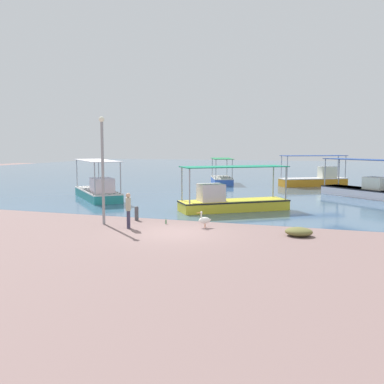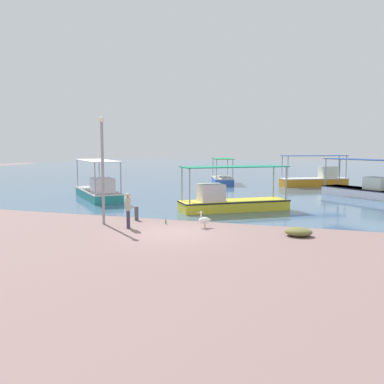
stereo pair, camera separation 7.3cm
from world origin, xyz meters
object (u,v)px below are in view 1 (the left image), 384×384
object	(u,v)px
fishing_boat_near_left	(315,179)
fishing_boat_outer	(98,190)
lamp_post	(103,164)
net_pile	(299,232)
fishing_boat_center	(230,200)
fishing_boat_near_right	(363,189)
fishing_boat_far_right	(222,179)
fisherman_standing	(128,209)
glass_bottle	(166,222)
mooring_bollard	(137,213)
pelican	(204,220)

from	to	relation	value
fishing_boat_near_left	fishing_boat_outer	bearing A→B (deg)	-133.33
fishing_boat_outer	fishing_boat_near_left	distance (m)	21.22
lamp_post	fishing_boat_outer	bearing A→B (deg)	122.48
net_pile	fishing_boat_center	bearing A→B (deg)	126.53
fishing_boat_near_right	fishing_boat_far_right	bearing A→B (deg)	149.28
fisherman_standing	glass_bottle	size ratio (longest dim) A/B	6.26
mooring_bollard	fishing_boat_outer	bearing A→B (deg)	132.61
mooring_bollard	glass_bottle	world-z (taller)	mooring_bollard
mooring_bollard	glass_bottle	bearing A→B (deg)	-13.71
fishing_boat_outer	fishing_boat_near_right	distance (m)	19.91
glass_bottle	mooring_bollard	bearing A→B (deg)	166.29
fishing_boat_near_right	lamp_post	xyz separation A→B (m)	(-12.91, -16.21, 2.38)
net_pile	glass_bottle	distance (m)	6.61
fishing_boat_center	glass_bottle	bearing A→B (deg)	-110.77
fishing_boat_far_right	fisherman_standing	size ratio (longest dim) A/B	3.36
fishing_boat_near_right	pelican	xyz separation A→B (m)	(-7.87, -15.52, -0.26)
glass_bottle	fishing_boat_far_right	bearing A→B (deg)	97.80
fisherman_standing	net_pile	distance (m)	7.89
fishing_boat_far_right	lamp_post	size ratio (longest dim) A/B	1.07
fishing_boat_outer	fishing_boat_center	bearing A→B (deg)	-12.40
net_pile	mooring_bollard	bearing A→B (deg)	171.35
lamp_post	glass_bottle	bearing A→B (deg)	19.43
fishing_boat_outer	lamp_post	size ratio (longest dim) A/B	1.21
fishing_boat_center	mooring_bollard	xyz separation A→B (m)	(-3.86, -4.86, -0.21)
fishing_boat_outer	fishing_boat_near_left	bearing A→B (deg)	46.67
pelican	fisherman_standing	bearing A→B (deg)	-159.38
fishing_boat_near_left	pelican	world-z (taller)	fishing_boat_near_left
fishing_boat_far_right	fishing_boat_near_right	bearing A→B (deg)	-30.72
fishing_boat_near_right	lamp_post	distance (m)	20.87
fishing_boat_outer	mooring_bollard	bearing A→B (deg)	-47.39
lamp_post	fishing_boat_near_left	bearing A→B (deg)	69.36
fishing_boat_outer	fishing_boat_near_right	xyz separation A→B (m)	(18.41, 7.58, -0.01)
pelican	fishing_boat_far_right	bearing A→B (deg)	102.72
fishing_boat_far_right	fishing_boat_near_left	world-z (taller)	fishing_boat_near_left
fishing_boat_outer	glass_bottle	world-z (taller)	fishing_boat_outer
fishing_boat_near_left	pelican	xyz separation A→B (m)	(-4.03, -23.38, -0.33)
fishing_boat_near_left	fishing_boat_far_right	bearing A→B (deg)	-179.68
pelican	net_pile	bearing A→B (deg)	-6.31
fishing_boat_near_left	fisherman_standing	distance (m)	25.73
fishing_boat_near_left	mooring_bollard	bearing A→B (deg)	-109.47
pelican	net_pile	size ratio (longest dim) A/B	0.67
fishing_boat_near_right	pelican	world-z (taller)	fishing_boat_near_right
fishing_boat_near_right	fisherman_standing	xyz separation A→B (m)	(-11.25, -16.79, 0.27)
fishing_boat_near_right	net_pile	xyz separation A→B (m)	(-3.43, -16.01, -0.44)
fishing_boat_far_right	fishing_boat_near_right	xyz separation A→B (m)	(13.14, -7.80, 0.13)
pelican	glass_bottle	xyz separation A→B (m)	(-2.11, 0.34, -0.27)
fishing_boat_near_left	fisherman_standing	xyz separation A→B (m)	(-7.40, -24.65, 0.21)
fishing_boat_center	fishing_boat_far_right	bearing A→B (deg)	106.27
mooring_bollard	fisherman_standing	size ratio (longest dim) A/B	0.45
fishing_boat_near_left	glass_bottle	xyz separation A→B (m)	(-6.14, -23.04, -0.59)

